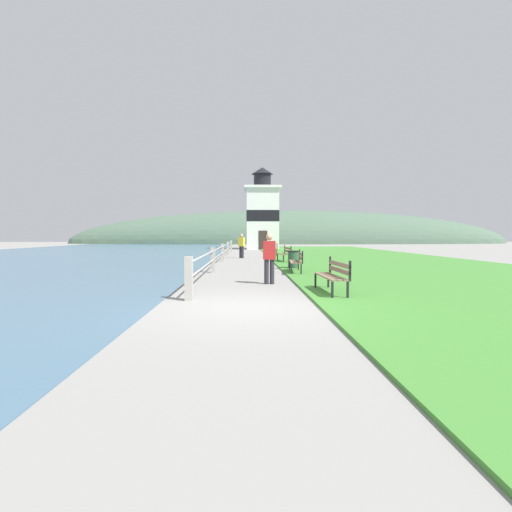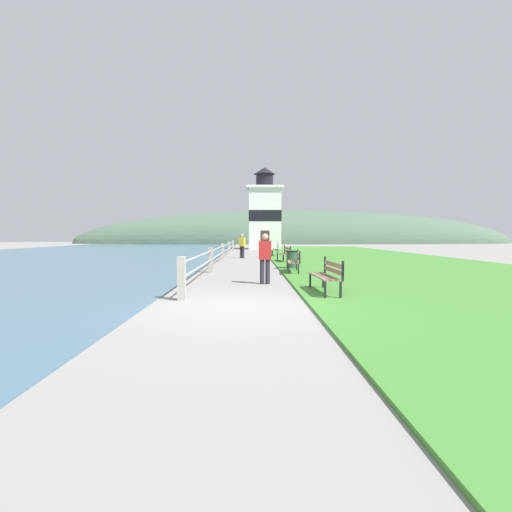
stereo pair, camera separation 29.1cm
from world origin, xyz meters
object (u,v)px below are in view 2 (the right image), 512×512
object	(u,v)px
park_bench_near	(328,274)
park_bench_midway	(295,260)
park_bench_by_lighthouse	(276,249)
park_bench_far	(285,253)
trash_bin	(292,260)
person_by_railing	(265,257)
lighthouse	(265,214)
person_strolling	(242,245)

from	to	relation	value
park_bench_near	park_bench_midway	xyz separation A→B (m)	(-0.20, 5.72, -0.00)
park_bench_by_lighthouse	park_bench_far	bearing A→B (deg)	95.14
trash_bin	person_by_railing	bearing A→B (deg)	-104.76
park_bench_midway	lighthouse	world-z (taller)	lighthouse
park_bench_far	lighthouse	bearing A→B (deg)	-94.91
park_bench_near	park_bench_by_lighthouse	distance (m)	18.74
park_bench_by_lighthouse	park_bench_near	bearing A→B (deg)	94.78
park_bench_by_lighthouse	lighthouse	distance (m)	14.79
lighthouse	person_by_railing	world-z (taller)	lighthouse
park_bench_near	lighthouse	distance (m)	33.33
park_bench_near	person_by_railing	xyz separation A→B (m)	(-1.54, 2.24, 0.32)
park_bench_near	park_bench_by_lighthouse	size ratio (longest dim) A/B	0.96
park_bench_far	person_by_railing	world-z (taller)	person_by_railing
park_bench_far	person_by_railing	distance (m)	10.08
park_bench_near	park_bench_far	size ratio (longest dim) A/B	1.07
person_by_railing	park_bench_by_lighthouse	bearing A→B (deg)	-4.66
lighthouse	trash_bin	world-z (taller)	lighthouse
park_bench_by_lighthouse	lighthouse	world-z (taller)	lighthouse
park_bench_far	park_bench_near	bearing A→B (deg)	84.19
park_bench_near	person_strolling	distance (m)	16.53
lighthouse	person_strolling	distance (m)	17.22
park_bench_far	person_by_railing	xyz separation A→B (m)	(-1.50, -9.96, 0.32)
lighthouse	trash_bin	xyz separation A→B (m)	(0.33, -25.56, -3.39)
lighthouse	park_bench_far	bearing A→B (deg)	-88.88
park_bench_midway	trash_bin	size ratio (longest dim) A/B	2.25
park_bench_midway	trash_bin	xyz separation A→B (m)	(0.07, 1.88, -0.12)
lighthouse	park_bench_by_lighthouse	bearing A→B (deg)	-88.72
park_bench_by_lighthouse	trash_bin	size ratio (longest dim) A/B	2.42
park_bench_midway	park_bench_by_lighthouse	distance (m)	13.02
park_bench_near	lighthouse	bearing A→B (deg)	-91.31
park_bench_near	person_strolling	bearing A→B (deg)	-83.21
park_bench_near	park_bench_far	xyz separation A→B (m)	(-0.05, 12.20, -0.00)
park_bench_near	lighthouse	size ratio (longest dim) A/B	0.22
park_bench_midway	lighthouse	xyz separation A→B (m)	(-0.26, 27.44, 3.28)
lighthouse	park_bench_near	bearing A→B (deg)	-89.21
park_bench_midway	park_bench_far	bearing A→B (deg)	-86.96
park_bench_near	trash_bin	bearing A→B (deg)	-91.12
person_strolling	person_by_railing	bearing A→B (deg)	-146.58
person_strolling	trash_bin	bearing A→B (deg)	-135.16
person_strolling	park_bench_by_lighthouse	bearing A→B (deg)	-15.74
park_bench_midway	person_by_railing	size ratio (longest dim) A/B	1.19
person_by_railing	trash_bin	bearing A→B (deg)	-14.54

